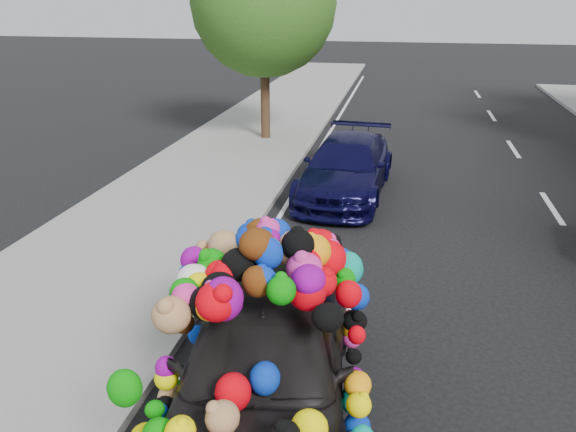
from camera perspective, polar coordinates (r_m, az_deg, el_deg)
name	(u,v)px	position (r m, az deg, el deg)	size (l,w,h in m)	color
ground	(365,310)	(8.31, 7.80, -9.44)	(100.00, 100.00, 0.00)	black
sidewalk	(93,278)	(9.48, -19.19, -5.98)	(4.00, 60.00, 0.12)	gray
kerb	(210,290)	(8.69, -7.93, -7.45)	(0.15, 60.00, 0.13)	gray
tree_near_sidewalk	(264,3)	(17.13, -2.47, 20.80)	(4.20, 4.20, 6.13)	#332114
plush_art_car	(265,326)	(5.84, -2.30, -11.11)	(2.70, 4.83, 2.15)	black
navy_sedan	(346,167)	(12.74, 5.95, 4.97)	(1.78, 4.38, 1.27)	black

